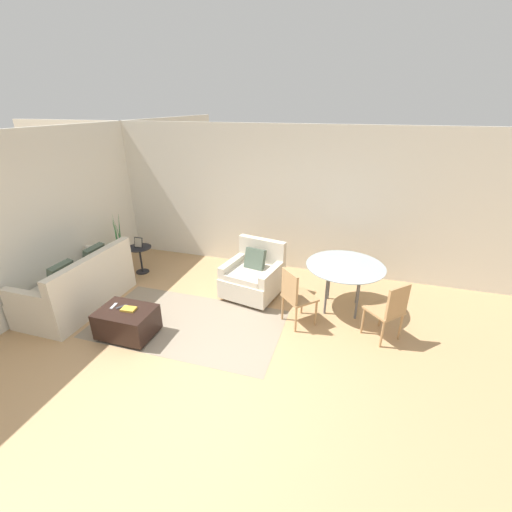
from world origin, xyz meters
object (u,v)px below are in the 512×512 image
Objects in this scene: dining_chair_near_right at (390,308)px; potted_plant at (121,257)px; ottoman at (127,322)px; picture_frame at (138,242)px; tv_remote_primary at (122,307)px; dining_table at (345,270)px; dining_chair_near_left at (295,294)px; tv_remote_secondary at (114,306)px; couch at (79,289)px; book_stack at (129,309)px; side_table at (140,255)px; armchair at (253,276)px.

potted_plant is at bearing 169.91° from dining_chair_near_right.
ottoman is 2.10m from picture_frame.
dining_table is at bearing 27.85° from tv_remote_primary.
dining_chair_near_left reaches higher than tv_remote_primary.
tv_remote_primary is 0.12m from tv_remote_secondary.
couch is 11.29× the size of tv_remote_secondary.
tv_remote_primary is at bearing -152.15° from dining_table.
dining_table is 1.34× the size of dining_chair_near_left.
ottoman is 3.71× the size of book_stack.
picture_frame reaches higher than ottoman.
book_stack is 0.23× the size of dining_chair_near_right.
side_table is at bearing 117.01° from tv_remote_primary.
dining_table is (3.09, 1.59, 0.26)m from tv_remote_secondary.
dining_chair_near_right is at bearing -17.47° from armchair.
ottoman is at bearing -150.52° from dining_table.
armchair is at bearing 47.42° from tv_remote_primary.
dining_chair_near_right is (0.65, -0.65, -0.18)m from dining_table.
couch reaches higher than armchair.
side_table is 0.60× the size of dining_chair_near_left.
armchair is 0.86× the size of potted_plant.
dining_chair_near_right is (1.31, 0.00, 0.00)m from dining_chair_near_left.
picture_frame is (-2.36, 0.16, 0.28)m from armchair.
potted_plant is at bearing 129.74° from book_stack.
dining_table is at bearing -2.81° from picture_frame.
couch is 4.78m from dining_chair_near_right.
ottoman is at bearing -20.66° from couch.
dining_chair_near_left is at bearing 20.94° from tv_remote_secondary.
dining_chair_near_left is (3.45, 0.51, 0.20)m from couch.
potted_plant is (-0.26, 1.40, -0.08)m from couch.
picture_frame is 0.16× the size of dining_table.
armchair is 6.56× the size of tv_remote_secondary.
couch reaches higher than side_table.
dining_chair_near_right is at bearing -10.09° from potted_plant.
armchair is 6.64× the size of tv_remote_primary.
couch is 1.36m from book_stack.
tv_remote_secondary is (-0.27, 0.02, -0.01)m from book_stack.
book_stack is at bearing -150.38° from dining_table.
book_stack is 2.08m from picture_frame.
dining_chair_near_left is 1.31m from dining_chair_near_right.
picture_frame is 0.22× the size of dining_chair_near_left.
armchair is 2.10m from book_stack.
tv_remote_primary is at bearing 149.84° from ottoman.
picture_frame reaches higher than book_stack.
tv_remote_secondary is at bearing -171.65° from tv_remote_primary.
couch is 4.28m from dining_table.
potted_plant is at bearing 175.74° from armchair.
armchair reaches higher than side_table.
picture_frame is (-0.90, 1.76, 0.20)m from tv_remote_primary.
book_stack is 3.26m from dining_table.
dining_chair_near_left reaches higher than book_stack.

